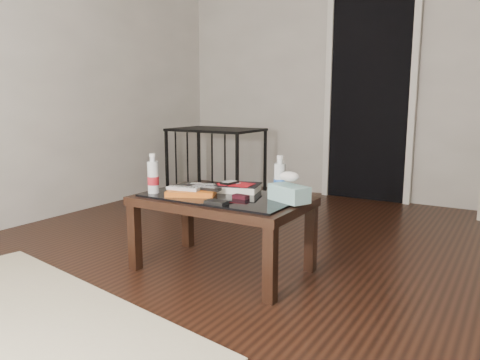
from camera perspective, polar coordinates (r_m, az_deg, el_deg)
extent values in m
plane|color=black|center=(2.63, 7.77, -13.13)|extent=(5.00, 5.00, 0.00)
plane|color=silver|center=(4.83, 20.47, 13.24)|extent=(5.00, 0.00, 5.00)
plane|color=silver|center=(4.11, -26.59, 13.48)|extent=(0.00, 5.00, 5.00)
cube|color=black|center=(4.88, 15.49, 9.34)|extent=(0.80, 0.05, 2.00)
cube|color=silver|center=(4.99, 10.69, 9.54)|extent=(0.06, 0.04, 2.04)
cube|color=silver|center=(4.75, 20.31, 9.08)|extent=(0.06, 0.04, 2.04)
cube|color=black|center=(2.90, -12.72, -6.81)|extent=(0.06, 0.06, 0.40)
cube|color=black|center=(2.39, 3.70, -10.33)|extent=(0.06, 0.06, 0.40)
cube|color=black|center=(3.28, -6.40, -4.66)|extent=(0.06, 0.06, 0.40)
cube|color=black|center=(2.83, 8.62, -7.10)|extent=(0.06, 0.06, 0.40)
cube|color=black|center=(2.76, -2.21, -2.61)|extent=(1.00, 0.60, 0.05)
cube|color=black|center=(2.75, -2.22, -1.98)|extent=(0.90, 0.50, 0.01)
cube|color=black|center=(4.94, -2.89, -1.63)|extent=(1.03, 0.83, 0.06)
cube|color=black|center=(4.85, -2.96, 6.14)|extent=(1.03, 0.83, 0.02)
cube|color=black|center=(4.93, -8.91, 2.00)|extent=(0.03, 0.03, 0.70)
cube|color=black|center=(4.43, -0.35, 1.22)|extent=(0.03, 0.03, 0.70)
cube|color=black|center=(5.36, -5.05, 2.73)|extent=(0.03, 0.03, 0.70)
cube|color=black|center=(4.91, 3.08, 2.07)|extent=(0.03, 0.03, 0.70)
cube|color=#C95812|center=(2.79, -5.84, -1.44)|extent=(0.34, 0.31, 0.03)
cube|color=#BCBCC2|center=(2.77, -6.96, -1.00)|extent=(0.21, 0.08, 0.02)
cube|color=black|center=(2.76, -4.30, -0.98)|extent=(0.20, 0.06, 0.02)
cube|color=black|center=(2.85, -4.52, -0.64)|extent=(0.21, 0.08, 0.02)
cube|color=black|center=(2.86, -0.15, -0.94)|extent=(0.30, 0.26, 0.05)
cube|color=#AF0B15|center=(2.85, -0.52, -0.45)|extent=(0.20, 0.15, 0.01)
cube|color=black|center=(2.83, -1.30, -0.30)|extent=(0.08, 0.11, 0.02)
cube|color=black|center=(2.66, 0.10, -2.05)|extent=(0.09, 0.05, 0.02)
cube|color=black|center=(2.52, -2.90, -2.75)|extent=(0.12, 0.07, 0.02)
cylinder|color=silver|center=(2.84, -10.56, 0.79)|extent=(0.08, 0.08, 0.24)
cylinder|color=silver|center=(2.72, 4.85, 0.51)|extent=(0.08, 0.08, 0.24)
cube|color=teal|center=(2.60, 6.00, -1.63)|extent=(0.26, 0.20, 0.09)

